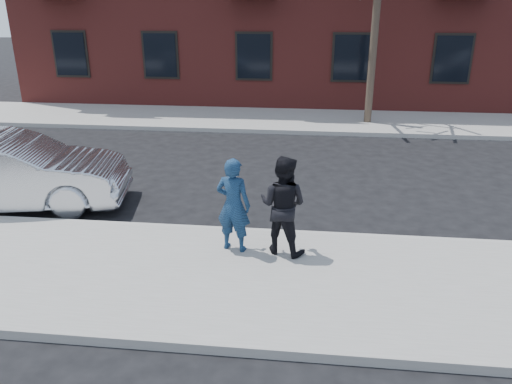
# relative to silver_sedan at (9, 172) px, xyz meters

# --- Properties ---
(ground) EXTENTS (100.00, 100.00, 0.00)m
(ground) POSITION_rel_silver_sedan_xyz_m (4.08, -2.41, -0.82)
(ground) COLOR black
(ground) RESTS_ON ground
(near_sidewalk) EXTENTS (50.00, 3.50, 0.15)m
(near_sidewalk) POSITION_rel_silver_sedan_xyz_m (4.08, -2.66, -0.75)
(near_sidewalk) COLOR gray
(near_sidewalk) RESTS_ON ground
(near_curb) EXTENTS (50.00, 0.10, 0.15)m
(near_curb) POSITION_rel_silver_sedan_xyz_m (4.08, -0.86, -0.75)
(near_curb) COLOR #999691
(near_curb) RESTS_ON ground
(far_sidewalk) EXTENTS (50.00, 3.50, 0.15)m
(far_sidewalk) POSITION_rel_silver_sedan_xyz_m (4.08, 8.84, -0.75)
(far_sidewalk) COLOR gray
(far_sidewalk) RESTS_ON ground
(far_curb) EXTENTS (50.00, 0.10, 0.15)m
(far_curb) POSITION_rel_silver_sedan_xyz_m (4.08, 7.04, -0.75)
(far_curb) COLOR #999691
(far_curb) RESTS_ON ground
(silver_sedan) EXTENTS (5.24, 2.60, 1.65)m
(silver_sedan) POSITION_rel_silver_sedan_xyz_m (0.00, 0.00, 0.00)
(silver_sedan) COLOR #B7BABF
(silver_sedan) RESTS_ON ground
(man_hoodie) EXTENTS (0.70, 0.57, 1.71)m
(man_hoodie) POSITION_rel_silver_sedan_xyz_m (5.24, -1.71, 0.18)
(man_hoodie) COLOR navy
(man_hoodie) RESTS_ON near_sidewalk
(man_peacoat) EXTENTS (1.03, 0.91, 1.77)m
(man_peacoat) POSITION_rel_silver_sedan_xyz_m (6.10, -1.69, 0.21)
(man_peacoat) COLOR black
(man_peacoat) RESTS_ON near_sidewalk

